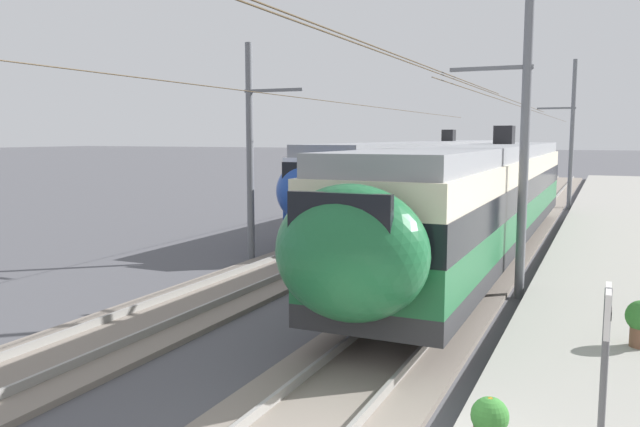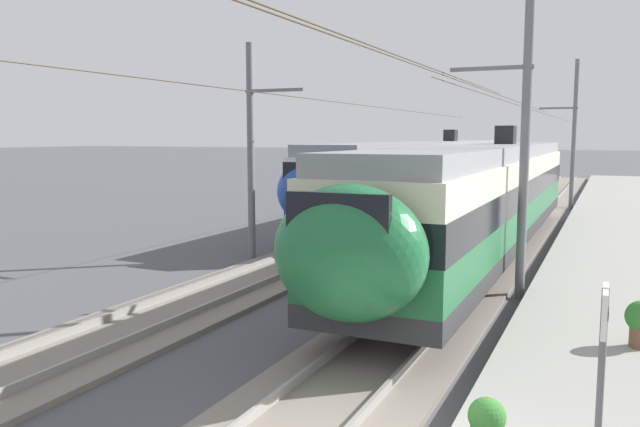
% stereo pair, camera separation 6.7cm
% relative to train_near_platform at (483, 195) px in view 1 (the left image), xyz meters
% --- Properties ---
extents(train_near_platform, '(25.27, 2.87, 4.27)m').
position_rel_train_near_platform_xyz_m(train_near_platform, '(0.00, 0.00, 0.00)').
color(train_near_platform, '#2D2D30').
rests_on(train_near_platform, track_near).
extents(train_far_track, '(31.25, 2.87, 4.27)m').
position_rel_train_near_platform_xyz_m(train_far_track, '(12.96, 5.36, 0.01)').
color(train_far_track, '#2D2D30').
rests_on(train_far_track, track_far).
extents(catenary_mast_mid, '(48.63, 2.08, 8.26)m').
position_rel_train_near_platform_xyz_m(catenary_mast_mid, '(-4.57, -1.65, 2.05)').
color(catenary_mast_mid, slate).
rests_on(catenary_mast_mid, ground).
extents(catenary_mast_east, '(48.63, 2.08, 8.40)m').
position_rel_train_near_platform_xyz_m(catenary_mast_east, '(17.34, -1.65, 2.10)').
color(catenary_mast_east, slate).
rests_on(catenary_mast_east, ground).
extents(catenary_mast_far_side, '(48.63, 2.11, 7.19)m').
position_rel_train_near_platform_xyz_m(catenary_mast_far_side, '(-2.91, 7.02, 1.57)').
color(catenary_mast_far_side, slate).
rests_on(catenary_mast_far_side, ground).
extents(platform_sign, '(0.70, 0.08, 2.10)m').
position_rel_train_near_platform_xyz_m(platform_sign, '(-13.74, -3.79, -0.28)').
color(platform_sign, '#59595B').
rests_on(platform_sign, platform_slab).
extents(potted_plant_by_shelter, '(0.45, 0.45, 0.68)m').
position_rel_train_near_platform_xyz_m(potted_plant_by_shelter, '(-13.88, -2.58, -1.45)').
color(potted_plant_by_shelter, brown).
rests_on(potted_plant_by_shelter, platform_slab).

